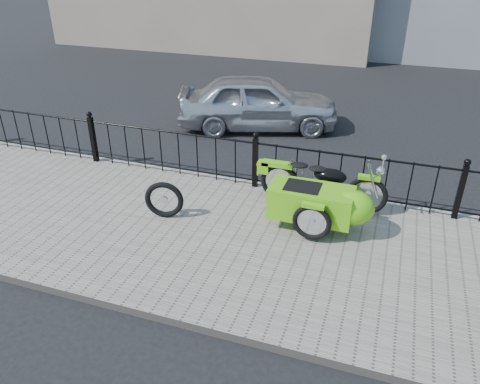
% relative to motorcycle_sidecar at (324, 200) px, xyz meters
% --- Properties ---
extents(ground, '(120.00, 120.00, 0.00)m').
position_rel_motorcycle_sidecar_xyz_m(ground, '(-1.44, -0.34, -0.59)').
color(ground, black).
rests_on(ground, ground).
extents(sidewalk, '(30.00, 3.80, 0.12)m').
position_rel_motorcycle_sidecar_xyz_m(sidewalk, '(-1.44, -0.84, -0.53)').
color(sidewalk, gray).
rests_on(sidewalk, ground).
extents(curb, '(30.00, 0.10, 0.12)m').
position_rel_motorcycle_sidecar_xyz_m(curb, '(-1.44, 1.10, -0.53)').
color(curb, gray).
rests_on(curb, ground).
extents(iron_fence, '(14.11, 0.11, 1.08)m').
position_rel_motorcycle_sidecar_xyz_m(iron_fence, '(-1.44, 0.96, -0.01)').
color(iron_fence, black).
rests_on(iron_fence, sidewalk).
extents(motorcycle_sidecar, '(2.28, 1.48, 0.98)m').
position_rel_motorcycle_sidecar_xyz_m(motorcycle_sidecar, '(0.00, 0.00, 0.00)').
color(motorcycle_sidecar, black).
rests_on(motorcycle_sidecar, sidewalk).
extents(spare_tire, '(0.66, 0.24, 0.65)m').
position_rel_motorcycle_sidecar_xyz_m(spare_tire, '(-2.52, -0.60, -0.15)').
color(spare_tire, black).
rests_on(spare_tire, sidewalk).
extents(sedan_car, '(4.23, 2.75, 1.34)m').
position_rel_motorcycle_sidecar_xyz_m(sedan_car, '(-2.41, 4.28, 0.08)').
color(sedan_car, silver).
rests_on(sedan_car, ground).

